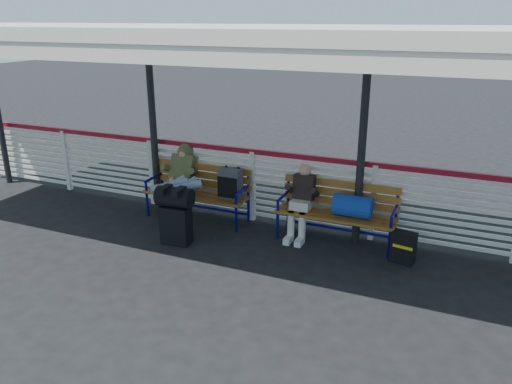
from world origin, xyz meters
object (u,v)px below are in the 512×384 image
at_px(traveler_man, 178,182).
at_px(suitcase_side, 403,247).
at_px(luggage_stack, 175,213).
at_px(companion_person, 301,201).
at_px(bench_right, 345,207).
at_px(bench_left, 210,186).

distance_m(traveler_man, suitcase_side, 3.63).
distance_m(luggage_stack, companion_person, 1.92).
xyz_separation_m(luggage_stack, traveler_man, (-0.35, 0.67, 0.24)).
height_order(companion_person, suitcase_side, companion_person).
bearing_deg(bench_right, companion_person, -176.66).
height_order(bench_right, traveler_man, traveler_man).
height_order(luggage_stack, bench_left, bench_left).
relative_size(traveler_man, suitcase_side, 3.51).
xyz_separation_m(traveler_man, companion_person, (2.00, 0.31, -0.14)).
xyz_separation_m(luggage_stack, companion_person, (1.65, 0.98, 0.11)).
relative_size(luggage_stack, suitcase_side, 1.97).
xyz_separation_m(luggage_stack, suitcase_side, (3.25, 0.71, -0.26)).
height_order(luggage_stack, suitcase_side, luggage_stack).
bearing_deg(bench_left, companion_person, -1.49).
relative_size(bench_left, companion_person, 1.57).
bearing_deg(suitcase_side, companion_person, -179.22).
xyz_separation_m(bench_left, companion_person, (1.61, -0.04, -0.02)).
bearing_deg(bench_right, bench_left, 179.93).
relative_size(bench_right, traveler_man, 1.12).
height_order(bench_left, companion_person, companion_person).
bearing_deg(suitcase_side, bench_right, 172.02).
bearing_deg(luggage_stack, suitcase_side, 7.52).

